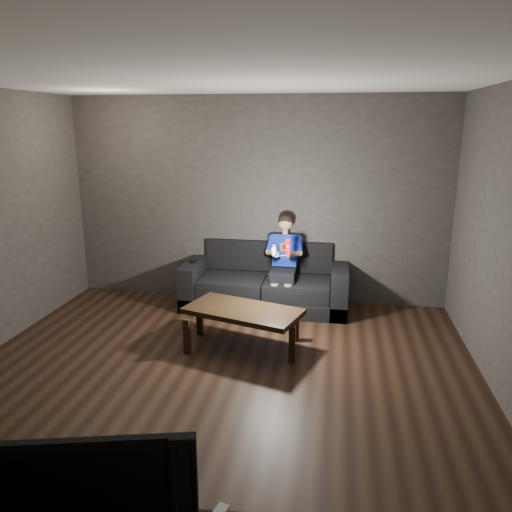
# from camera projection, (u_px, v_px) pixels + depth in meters

# --- Properties ---
(floor) EXTENTS (5.00, 5.00, 0.00)m
(floor) POSITION_uv_depth(u_px,v_px,m) (212.00, 389.00, 4.54)
(floor) COLOR black
(floor) RESTS_ON ground
(back_wall) EXTENTS (5.00, 0.04, 2.70)m
(back_wall) POSITION_uv_depth(u_px,v_px,m) (256.00, 201.00, 6.58)
(back_wall) COLOR #35312F
(back_wall) RESTS_ON ground
(front_wall) EXTENTS (5.00, 0.04, 2.70)m
(front_wall) POSITION_uv_depth(u_px,v_px,m) (35.00, 404.00, 1.81)
(front_wall) COLOR #35312F
(front_wall) RESTS_ON ground
(ceiling) EXTENTS (5.00, 5.00, 0.02)m
(ceiling) POSITION_uv_depth(u_px,v_px,m) (204.00, 75.00, 3.85)
(ceiling) COLOR white
(ceiling) RESTS_ON back_wall
(sofa) EXTENTS (2.12, 0.91, 0.82)m
(sofa) POSITION_uv_depth(u_px,v_px,m) (266.00, 286.00, 6.55)
(sofa) COLOR black
(sofa) RESTS_ON floor
(child) EXTENTS (0.46, 0.57, 1.14)m
(child) POSITION_uv_depth(u_px,v_px,m) (284.00, 255.00, 6.35)
(child) COLOR black
(child) RESTS_ON sofa
(wii_remote_red) EXTENTS (0.06, 0.08, 0.21)m
(wii_remote_red) POSITION_uv_depth(u_px,v_px,m) (288.00, 247.00, 5.86)
(wii_remote_red) COLOR #C3080B
(wii_remote_red) RESTS_ON child
(nunchuk_white) EXTENTS (0.06, 0.09, 0.15)m
(nunchuk_white) POSITION_uv_depth(u_px,v_px,m) (274.00, 250.00, 5.90)
(nunchuk_white) COLOR white
(nunchuk_white) RESTS_ON child
(wii_remote_black) EXTENTS (0.04, 0.15, 0.03)m
(wii_remote_black) POSITION_uv_depth(u_px,v_px,m) (193.00, 261.00, 6.54)
(wii_remote_black) COLOR black
(wii_remote_black) RESTS_ON sofa
(coffee_table) EXTENTS (1.33, 0.94, 0.44)m
(coffee_table) POSITION_uv_depth(u_px,v_px,m) (243.00, 314.00, 5.29)
(coffee_table) COLOR black
(coffee_table) RESTS_ON floor
(tv) EXTENTS (1.00, 0.37, 0.57)m
(tv) POSITION_uv_depth(u_px,v_px,m) (83.00, 484.00, 2.16)
(tv) COLOR black
(tv) RESTS_ON media_console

